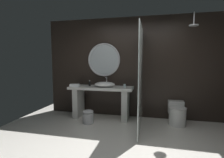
{
  "coord_description": "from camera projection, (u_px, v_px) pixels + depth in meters",
  "views": [
    {
      "loc": [
        0.4,
        -2.56,
        1.45
      ],
      "look_at": [
        -0.37,
        0.8,
        1.1
      ],
      "focal_mm": 27.03,
      "sensor_mm": 36.0,
      "label": 1
    }
  ],
  "objects": [
    {
      "name": "ground_plane",
      "position": [
        123.0,
        152.0,
        2.72
      ],
      "size": [
        5.76,
        5.76,
        0.0
      ],
      "primitive_type": "plane",
      "color": "silver"
    },
    {
      "name": "back_wall_panel",
      "position": [
        135.0,
        68.0,
        4.43
      ],
      "size": [
        4.8,
        0.1,
        2.6
      ],
      "primitive_type": "cube",
      "color": "black",
      "rests_on": "ground_plane"
    },
    {
      "name": "vanity_counter",
      "position": [
        101.0,
        98.0,
        4.35
      ],
      "size": [
        1.63,
        0.56,
        0.82
      ],
      "color": "silver",
      "rests_on": "ground_plane"
    },
    {
      "name": "vessel_sink",
      "position": [
        105.0,
        84.0,
        4.28
      ],
      "size": [
        0.53,
        0.43,
        0.24
      ],
      "color": "white",
      "rests_on": "vanity_counter"
    },
    {
      "name": "tumbler_cup",
      "position": [
        125.0,
        86.0,
        4.15
      ],
      "size": [
        0.06,
        0.06,
        0.09
      ],
      "primitive_type": "cylinder",
      "color": "silver",
      "rests_on": "vanity_counter"
    },
    {
      "name": "soap_dispenser",
      "position": [
        90.0,
        83.0,
        4.42
      ],
      "size": [
        0.05,
        0.05,
        0.15
      ],
      "color": "black",
      "rests_on": "vanity_counter"
    },
    {
      "name": "round_wall_mirror",
      "position": [
        104.0,
        60.0,
        4.5
      ],
      "size": [
        0.89,
        0.05,
        0.89
      ],
      "color": "#B7B7BC"
    },
    {
      "name": "shower_glass_panel",
      "position": [
        141.0,
        79.0,
        3.63
      ],
      "size": [
        0.02,
        1.5,
        2.18
      ],
      "primitive_type": "cube",
      "color": "silver",
      "rests_on": "ground_plane"
    },
    {
      "name": "rain_shower_head",
      "position": [
        194.0,
        24.0,
        3.55
      ],
      "size": [
        0.19,
        0.19,
        0.29
      ],
      "color": "#B7B7BC"
    },
    {
      "name": "toilet",
      "position": [
        177.0,
        113.0,
        3.95
      ],
      "size": [
        0.4,
        0.6,
        0.5
      ],
      "color": "white",
      "rests_on": "ground_plane"
    },
    {
      "name": "waste_bin",
      "position": [
        88.0,
        116.0,
        4.01
      ],
      "size": [
        0.26,
        0.26,
        0.32
      ],
      "color": "#B7B7BC",
      "rests_on": "ground_plane"
    },
    {
      "name": "folded_hand_towel",
      "position": [
        75.0,
        85.0,
        4.28
      ],
      "size": [
        0.27,
        0.21,
        0.07
      ],
      "primitive_type": "cube",
      "rotation": [
        0.0,
        0.0,
        0.26
      ],
      "color": "white",
      "rests_on": "vanity_counter"
    }
  ]
}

